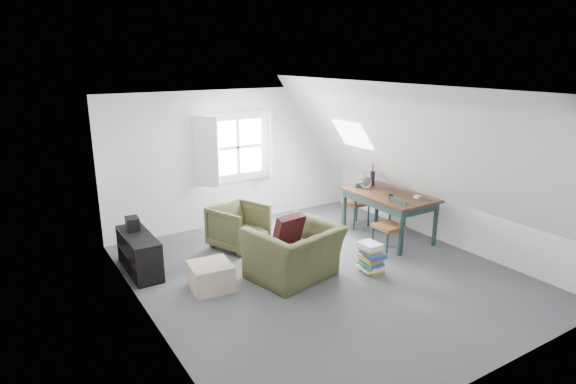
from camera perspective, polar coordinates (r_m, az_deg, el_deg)
floor at (r=7.16m, az=4.11°, el=-9.61°), size 5.50×5.50×0.00m
ceiling at (r=6.49m, az=4.55°, el=10.74°), size 5.50×5.50×0.00m
wall_back at (r=9.02m, az=-6.07°, el=4.09°), size 5.00×0.00×5.00m
wall_front at (r=4.91m, az=23.76°, el=-7.38°), size 5.00×0.00×5.00m
wall_left at (r=5.67m, az=-16.58°, el=-3.58°), size 0.00×5.50×5.50m
wall_right at (r=8.40m, az=18.23°, el=2.51°), size 0.00×5.50×5.50m
slope_left at (r=5.83m, az=-7.99°, el=2.83°), size 3.19×5.50×4.48m
slope_right at (r=7.60m, az=13.92°, el=5.55°), size 3.19×5.50×4.48m
dormer_window at (r=8.91m, az=-5.89°, el=5.27°), size 1.71×0.35×1.30m
skylight at (r=8.55m, az=7.66°, el=6.77°), size 0.35×0.75×0.47m
armchair_near at (r=7.04m, az=0.74°, el=-10.05°), size 1.37×1.25×0.77m
armchair_far at (r=8.12m, az=-5.79°, el=-6.49°), size 1.02×1.03×0.73m
throw_pillow at (r=6.89m, az=0.08°, el=-4.49°), size 0.48×0.32×0.47m
ottoman at (r=6.73m, az=-9.14°, el=-9.82°), size 0.59×0.59×0.36m
dining_table at (r=8.47m, az=11.87°, el=-0.83°), size 0.96×1.59×0.80m
demijohn at (r=8.63m, az=9.18°, el=1.19°), size 0.21×0.21×0.30m
vase_twigs at (r=8.86m, az=9.99°, el=1.69°), size 0.08×0.09×0.66m
cup at (r=8.07m, az=12.08°, el=-0.90°), size 0.09×0.09×0.09m
paper_box at (r=8.27m, az=15.06°, el=-0.55°), size 0.13×0.10×0.04m
dining_chair_far at (r=8.99m, az=8.22°, el=-1.20°), size 0.42×0.42×0.89m
dining_chair_near at (r=7.91m, az=11.99°, el=-3.85°), size 0.41×0.41×0.87m
media_shelf at (r=7.40m, az=-17.12°, el=-7.24°), size 0.38×1.13×0.58m
electronics_box at (r=7.52m, az=-17.95°, el=-3.63°), size 0.21×0.27×0.20m
magazine_stack at (r=7.22m, az=9.81°, el=-7.66°), size 0.33×0.40×0.44m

